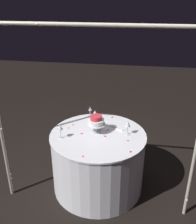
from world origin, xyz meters
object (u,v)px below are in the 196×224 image
wine_glass_1 (90,109)px  wine_glass_3 (60,128)px  wine_glass_0 (95,113)px  cake_knife (114,128)px  wine_glass_2 (128,124)px  decorative_arch (93,97)px  main_table (98,161)px  tiered_cake (96,121)px

wine_glass_1 → wine_glass_3: 0.63m
wine_glass_0 → cake_knife: size_ratio=0.54×
wine_glass_2 → wine_glass_3: wine_glass_2 is taller
decorative_arch → wine_glass_1: size_ratio=13.97×
main_table → wine_glass_3: (0.41, 0.14, 0.51)m
wine_glass_2 → wine_glass_3: size_ratio=1.02×
cake_knife → wine_glass_0: bearing=-30.8°
decorative_arch → wine_glass_1: 0.91m
wine_glass_1 → wine_glass_2: 0.65m
wine_glass_0 → wine_glass_3: (0.31, 0.49, 0.02)m
tiered_cake → wine_glass_0: size_ratio=1.55×
wine_glass_2 → cake_knife: (0.16, -0.13, -0.13)m
tiered_cake → wine_glass_2: tiered_cake is taller
main_table → tiered_cake: size_ratio=5.14×
wine_glass_2 → decorative_arch: bearing=47.3°
wine_glass_2 → wine_glass_0: bearing=-34.3°
main_table → wine_glass_3: wine_glass_3 is taller
cake_knife → decorative_arch: bearing=71.0°
wine_glass_3 → tiered_cake: bearing=-152.2°
wine_glass_1 → main_table: bearing=111.7°
wine_glass_0 → wine_glass_1: 0.13m
wine_glass_0 → wine_glass_3: 0.58m
wine_glass_0 → wine_glass_1: (0.08, -0.10, 0.01)m
wine_glass_0 → wine_glass_3: bearing=57.3°
tiered_cake → decorative_arch: bearing=95.0°
wine_glass_0 → wine_glass_2: 0.52m
main_table → wine_glass_0: size_ratio=7.95×
main_table → wine_glass_2: bearing=-170.8°
wine_glass_0 → cake_knife: 0.32m
wine_glass_2 → main_table: bearing=9.2°
decorative_arch → wine_glass_3: bearing=-21.8°
main_table → cake_knife: bearing=-132.5°
tiered_cake → wine_glass_0: tiered_cake is taller
main_table → wine_glass_2: size_ratio=6.49×
wine_glass_2 → cake_knife: size_ratio=0.66×
wine_glass_3 → wine_glass_0: bearing=-122.7°
wine_glass_1 → cake_knife: size_ratio=0.57×
main_table → wine_glass_1: size_ratio=7.50×
wine_glass_1 → tiered_cake: bearing=110.5°
decorative_arch → wine_glass_2: size_ratio=12.10×
main_table → wine_glass_1: wine_glass_1 is taller
tiered_cake → wine_glass_2: 0.37m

